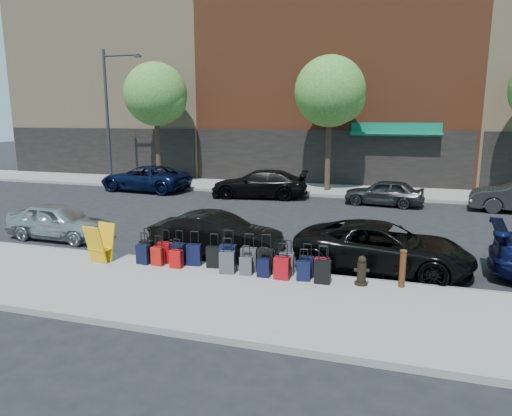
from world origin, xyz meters
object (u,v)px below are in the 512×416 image
(suitcase_front_5, at_px, (228,257))
(display_rack, at_px, (100,243))
(streetlight, at_px, (110,109))
(fire_hydrant, at_px, (362,271))
(tree_center, at_px, (332,93))
(car_far_1, at_px, (259,184))
(car_near_1, at_px, (217,235))
(tree_left, at_px, (158,96))
(bollard, at_px, (403,268))
(car_far_0, at_px, (145,178))
(car_far_2, at_px, (384,192))
(car_near_2, at_px, (383,247))
(car_near_0, at_px, (59,221))

(suitcase_front_5, distance_m, display_rack, 3.70)
(streetlight, bearing_deg, fire_hydrant, -40.24)
(tree_center, distance_m, car_far_1, 6.31)
(car_near_1, bearing_deg, fire_hydrant, -108.52)
(tree_left, distance_m, bollard, 20.77)
(tree_center, bearing_deg, tree_left, 180.00)
(car_near_1, xyz_separation_m, car_far_0, (-8.61, 10.49, 0.07))
(bollard, relative_size, car_far_2, 0.25)
(tree_center, height_order, car_far_0, tree_center)
(fire_hydrant, xyz_separation_m, car_near_1, (-4.41, 1.55, 0.18))
(car_near_2, bearing_deg, car_far_0, 58.39)
(fire_hydrant, relative_size, car_far_1, 0.14)
(car_near_2, bearing_deg, display_rack, 110.68)
(tree_left, bearing_deg, bollard, -45.15)
(car_near_0, xyz_separation_m, car_far_0, (-2.60, 10.19, 0.10))
(tree_left, xyz_separation_m, tree_center, (10.50, 0.00, 0.00))
(tree_center, height_order, car_near_0, tree_center)
(suitcase_front_5, height_order, car_near_0, car_near_0)
(car_near_2, xyz_separation_m, car_far_2, (-0.24, 9.82, -0.03))
(tree_center, relative_size, car_near_2, 1.53)
(display_rack, distance_m, car_far_2, 13.94)
(bollard, xyz_separation_m, car_near_0, (-11.36, 1.73, 0.01))
(tree_center, relative_size, display_rack, 6.81)
(tree_left, height_order, car_far_1, tree_left)
(car_near_0, distance_m, car_far_2, 14.36)
(streetlight, height_order, car_near_1, streetlight)
(streetlight, relative_size, car_far_0, 1.53)
(suitcase_front_5, xyz_separation_m, fire_hydrant, (3.52, -0.15, -0.00))
(tree_left, xyz_separation_m, suitcase_front_5, (9.78, -14.30, -4.93))
(suitcase_front_5, relative_size, car_far_2, 0.29)
(car_far_1, bearing_deg, display_rack, -12.50)
(display_rack, height_order, car_near_0, car_near_0)
(bollard, bearing_deg, car_far_1, 121.14)
(tree_left, height_order, display_rack, tree_left)
(tree_left, bearing_deg, car_near_2, -42.86)
(tree_center, relative_size, car_far_0, 1.39)
(streetlight, bearing_deg, car_near_1, -45.86)
(tree_center, bearing_deg, bollard, -75.33)
(car_near_2, bearing_deg, bollard, -156.19)
(suitcase_front_5, height_order, car_far_0, car_far_0)
(car_near_2, bearing_deg, car_far_2, 7.31)
(car_far_1, distance_m, car_far_2, 6.34)
(tree_left, xyz_separation_m, fire_hydrant, (13.31, -14.45, -4.93))
(car_far_0, bearing_deg, bollard, 54.70)
(fire_hydrant, xyz_separation_m, car_far_1, (-6.13, 11.83, 0.25))
(tree_left, distance_m, suitcase_front_5, 18.02)
(tree_center, bearing_deg, car_far_0, -166.73)
(streetlight, xyz_separation_m, car_near_1, (11.84, -12.20, -4.00))
(tree_center, xyz_separation_m, car_far_1, (-3.32, -2.62, -4.68))
(car_far_0, bearing_deg, display_rack, 30.46)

